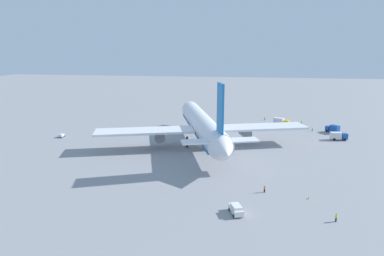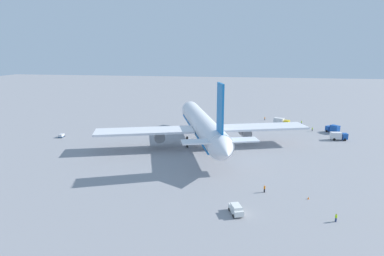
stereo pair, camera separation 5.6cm
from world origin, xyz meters
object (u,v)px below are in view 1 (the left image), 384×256
service_truck_3 (333,129)px  ground_worker_0 (312,129)px  airliner (203,125)px  traffic_cone_1 (308,198)px  ground_worker_4 (265,118)px  service_truck_1 (338,136)px  service_van (236,209)px  ground_worker_3 (265,189)px  service_truck_2 (281,122)px  baggage_cart_0 (61,135)px  ground_worker_2 (301,122)px  traffic_cone_0 (219,118)px  ground_worker_1 (336,218)px

service_truck_3 → ground_worker_0: service_truck_3 is taller
airliner → traffic_cone_1: (-37.40, -28.58, -6.79)m
airliner → ground_worker_4: (46.39, -22.82, -6.24)m
service_truck_3 → airliner: bearing=118.6°
service_truck_1 → service_van: (-62.05, 34.24, -0.53)m
ground_worker_3 → ground_worker_0: bearing=-18.8°
traffic_cone_1 → service_van: bearing=121.5°
airliner → service_truck_3: 55.15m
service_van → service_truck_3: bearing=-25.6°
service_truck_2 → baggage_cart_0: 89.72m
ground_worker_3 → service_truck_2: bearing=-7.9°
service_truck_2 → baggage_cart_0: (-34.71, 82.73, -0.98)m
service_truck_3 → traffic_cone_1: service_truck_3 is taller
ground_worker_2 → traffic_cone_1: (-77.30, 9.72, -0.59)m
ground_worker_2 → traffic_cone_0: ground_worker_2 is taller
airliner → ground_worker_3: 40.78m
service_truck_2 → traffic_cone_1: 74.01m
ground_worker_0 → service_truck_3: bearing=-101.3°
ground_worker_3 → traffic_cone_1: size_ratio=3.15×
service_van → ground_worker_0: 79.43m
ground_worker_2 → ground_worker_3: bearing=165.8°
service_truck_2 → ground_worker_4: service_truck_2 is taller
service_truck_3 → traffic_cone_0: (19.15, 46.84, -1.39)m
service_truck_1 → service_truck_2: (21.33, 18.24, 0.11)m
service_truck_1 → traffic_cone_1: bearing=160.2°
service_truck_1 → traffic_cone_1: (-52.66, 18.92, -1.29)m
airliner → service_truck_1: bearing=-72.2°
ground_worker_0 → ground_worker_2: 12.39m
baggage_cart_0 → traffic_cone_1: (-39.28, -82.04, -0.42)m
ground_worker_1 → traffic_cone_0: (92.10, 30.68, -0.57)m
ground_worker_0 → service_truck_2: bearing=52.3°
ground_worker_2 → traffic_cone_1: size_ratio=3.10×
ground_worker_0 → ground_worker_2: ground_worker_2 is taller
ground_worker_4 → ground_worker_1: bearing=-174.3°
airliner → traffic_cone_0: size_ratio=127.08×
baggage_cart_0 → traffic_cone_0: 70.01m
service_van → ground_worker_3: size_ratio=2.70×
service_truck_2 → ground_worker_3: size_ratio=4.00×
service_truck_3 → ground_worker_4: (20.14, 25.39, -0.85)m
service_truck_2 → traffic_cone_1: service_truck_2 is taller
service_truck_3 → ground_worker_4: service_truck_3 is taller
service_truck_3 → ground_worker_4: 32.42m
service_truck_1 → ground_worker_0: service_truck_1 is taller
ground_worker_1 → traffic_cone_1: (9.30, 3.46, -0.57)m
baggage_cart_0 → service_van: bearing=-126.1°
service_van → baggage_cart_0: service_van is taller
airliner → traffic_cone_0: bearing=-1.7°
service_truck_3 → ground_worker_1: size_ratio=3.24×
service_truck_1 → airliner: bearing=107.8°
airliner → service_truck_3: bearing=-61.4°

